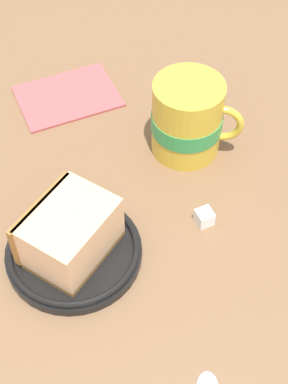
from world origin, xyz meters
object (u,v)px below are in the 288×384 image
object	(u,v)px
tea_mug	(188,118)
sugar_cube	(204,217)
cake_slice	(70,235)
folded_napkin	(68,95)
small_plate	(75,254)

from	to	relation	value
tea_mug	sugar_cube	distance (cm)	12.04
cake_slice	folded_napkin	world-z (taller)	cake_slice
tea_mug	sugar_cube	size ratio (longest dim) A/B	5.62
cake_slice	tea_mug	size ratio (longest dim) A/B	1.18
tea_mug	sugar_cube	xyz separation A→B (cm)	(-3.00, -11.01, -3.84)
small_plate	tea_mug	xyz separation A→B (cm)	(17.26, 10.07, 3.88)
small_plate	cake_slice	size ratio (longest dim) A/B	1.22
sugar_cube	tea_mug	bearing A→B (deg)	74.75
cake_slice	tea_mug	distance (cm)	20.02
small_plate	sugar_cube	xyz separation A→B (cm)	(14.26, -0.94, 0.04)
cake_slice	sugar_cube	distance (cm)	14.80
cake_slice	small_plate	bearing A→B (deg)	-55.29
sugar_cube	folded_napkin	bearing A→B (deg)	106.50
small_plate	sugar_cube	size ratio (longest dim) A/B	8.11
cake_slice	tea_mug	world-z (taller)	tea_mug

